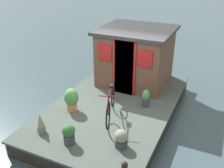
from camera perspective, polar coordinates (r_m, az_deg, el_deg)
The scene contains 10 objects.
ground_plane at distance 7.92m, azimuth 0.62°, elevation -7.03°, with size 60.00×60.00×0.00m, color #384C54.
houseboat_deck at distance 7.79m, azimuth 0.62°, elevation -5.58°, with size 5.50×3.29×0.47m.
houseboat_cabin at distance 8.67m, azimuth 5.18°, elevation 6.18°, with size 2.16×2.30×1.83m.
bicycle at distance 6.89m, azimuth -0.27°, elevation -4.15°, with size 1.71×0.68×0.85m.
potted_plant_fern at distance 6.07m, azimuth -9.43°, elevation -10.72°, with size 0.30×0.30×0.49m.
potted_plant_geranium at distance 6.55m, azimuth -15.31°, elevation -8.43°, with size 0.21×0.21×0.52m.
potted_plant_mint at distance 5.92m, azimuth 2.02°, elevation -11.84°, with size 0.31×0.31×0.44m.
potted_plant_lavender at distance 7.45m, azimuth 7.37°, elevation -3.13°, with size 0.22×0.22×0.52m.
potted_plant_sage at distance 7.23m, azimuth -8.87°, elevation -3.27°, with size 0.39×0.39×0.66m.
mooring_bollard at distance 5.43m, azimuth 2.77°, elevation -17.52°, with size 0.13×0.13×0.23m.
Camera 1 is at (-6.05, -2.73, 4.32)m, focal length 41.80 mm.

